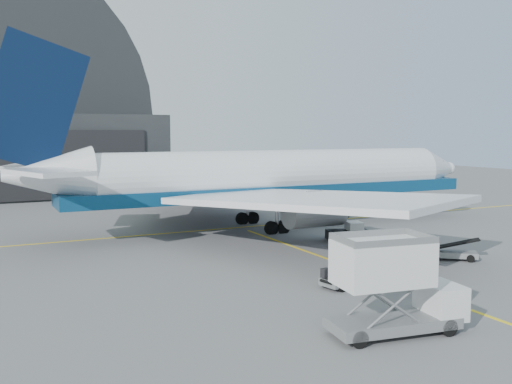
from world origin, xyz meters
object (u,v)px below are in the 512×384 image
belt_loader_b (447,253)px  pushback_tug (349,233)px  catering_truck (392,287)px  airliner (261,178)px  belt_loader_a (351,277)px

belt_loader_b → pushback_tug: bearing=141.3°
pushback_tug → catering_truck: bearing=-104.4°
airliner → pushback_tug: (4.10, -9.00, -4.34)m
catering_truck → airliner: bearing=82.7°
catering_truck → belt_loader_b: (14.10, 10.65, -1.75)m
catering_truck → pushback_tug: catering_truck is taller
airliner → belt_loader_b: 19.92m
belt_loader_b → belt_loader_a: bearing=-127.0°
pushback_tug → belt_loader_a: bearing=-108.8°
catering_truck → belt_loader_b: catering_truck is taller
pushback_tug → belt_loader_a: 14.89m
airliner → catering_truck: (-7.87, -29.04, -2.71)m
catering_truck → pushback_tug: (11.96, 20.04, -1.63)m
belt_loader_a → airliner: bearing=67.5°
belt_loader_a → pushback_tug: bearing=44.3°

